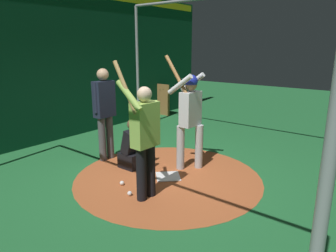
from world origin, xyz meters
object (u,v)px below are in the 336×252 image
(home_plate, at_px, (168,176))
(umpire, at_px, (105,109))
(baseball_0, at_px, (130,193))
(bat_rack, at_px, (161,100))
(baseball_1, at_px, (122,183))
(visitor, at_px, (145,135))
(batter, at_px, (190,113))
(catcher, at_px, (133,148))

(home_plate, bearing_deg, umpire, -177.52)
(umpire, bearing_deg, baseball_0, -29.37)
(bat_rack, xyz_separation_m, baseball_1, (3.04, -4.73, -0.45))
(visitor, distance_m, baseball_1, 1.14)
(umpire, bearing_deg, visitor, -22.82)
(batter, height_order, baseball_0, batter)
(home_plate, bearing_deg, batter, 85.08)
(umpire, bearing_deg, batter, 21.95)
(batter, distance_m, visitor, 1.41)
(catcher, distance_m, visitor, 1.41)
(home_plate, bearing_deg, bat_rack, 130.85)
(home_plate, xyz_separation_m, visitor, (0.20, -0.82, 0.99))
(bat_rack, bearing_deg, catcher, -56.81)
(umpire, xyz_separation_m, bat_rack, (-1.87, 4.05, -0.57))
(batter, xyz_separation_m, baseball_0, (-0.08, -1.52, -1.05))
(batter, xyz_separation_m, visitor, (0.15, -1.40, -0.09))
(batter, bearing_deg, baseball_0, -92.88)
(batter, relative_size, umpire, 1.14)
(bat_rack, xyz_separation_m, baseball_0, (3.41, -4.92, -0.45))
(catcher, bearing_deg, home_plate, 3.69)
(catcher, height_order, baseball_0, catcher)
(bat_rack, bearing_deg, visitor, -52.76)
(umpire, relative_size, bat_rack, 1.78)
(catcher, bearing_deg, batter, 36.74)
(catcher, height_order, umpire, umpire)
(home_plate, xyz_separation_m, baseball_0, (-0.03, -0.94, 0.03))
(umpire, bearing_deg, home_plate, 2.48)
(baseball_0, bearing_deg, bat_rack, 124.77)
(baseball_1, bearing_deg, baseball_0, -26.56)
(home_plate, height_order, batter, batter)
(batter, bearing_deg, baseball_1, -108.51)
(batter, distance_m, umpire, 1.75)
(catcher, xyz_separation_m, visitor, (1.01, -0.76, 0.62))
(catcher, xyz_separation_m, baseball_0, (0.78, -0.89, -0.34))
(baseball_1, bearing_deg, catcher, 120.10)
(visitor, bearing_deg, umpire, 159.85)
(bat_rack, bearing_deg, home_plate, -49.15)
(catcher, distance_m, baseball_0, 1.23)
(visitor, bearing_deg, batter, 98.94)
(home_plate, distance_m, baseball_1, 0.85)
(umpire, height_order, bat_rack, umpire)
(baseball_1, bearing_deg, bat_rack, 122.75)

